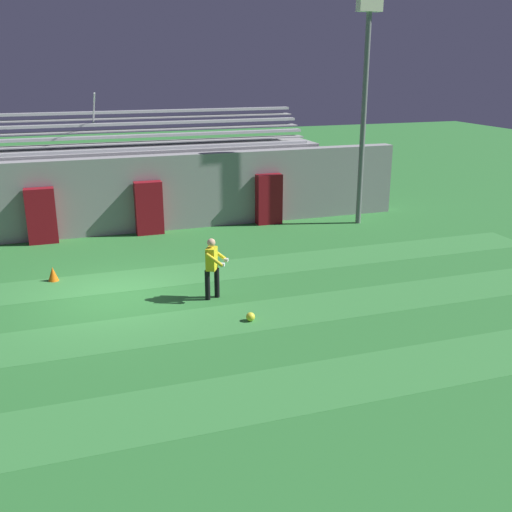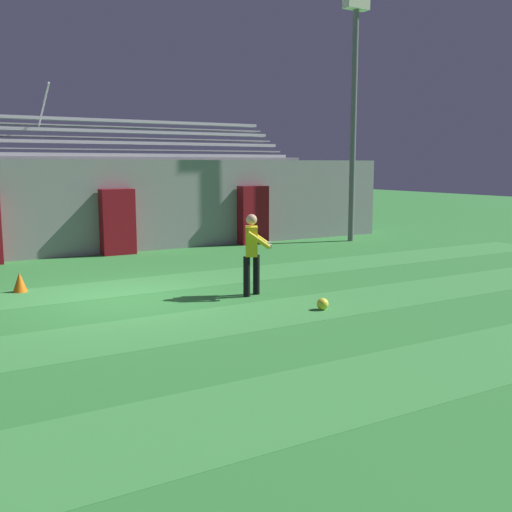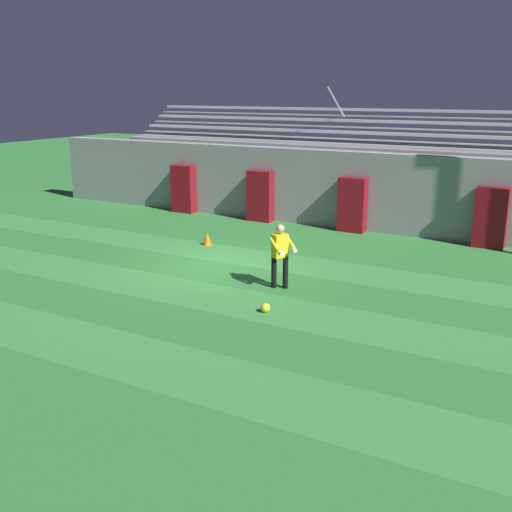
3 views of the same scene
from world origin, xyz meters
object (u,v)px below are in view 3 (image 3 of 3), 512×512
padding_pillar_far_right (490,218)px  goalkeeper (280,252)px  padding_pillar_gate_left (260,196)px  padding_pillar_far_left (183,189)px  traffic_cone (207,239)px  padding_pillar_gate_right (352,205)px  soccer_ball (265,308)px

padding_pillar_far_right → goalkeeper: padding_pillar_far_right is taller
padding_pillar_gate_left → padding_pillar_far_left: (-3.60, 0.00, 0.00)m
padding_pillar_far_left → traffic_cone: size_ratio=4.63×
traffic_cone → goalkeeper: bearing=-34.4°
padding_pillar_gate_right → padding_pillar_far_right: bearing=0.0°
padding_pillar_far_right → soccer_ball: bearing=-112.4°
goalkeeper → padding_pillar_far_left: bearing=138.9°
padding_pillar_gate_right → goalkeeper: size_ratio=1.16×
padding_pillar_gate_left → soccer_ball: bearing=-60.8°
padding_pillar_far_right → goalkeeper: (-4.05, -6.90, -0.02)m
padding_pillar_gate_left → padding_pillar_far_left: same height
padding_pillar_gate_left → soccer_ball: padding_pillar_gate_left is taller
traffic_cone → soccer_ball: bearing=-44.7°
goalkeeper → padding_pillar_gate_left: bearing=122.1°
padding_pillar_far_right → traffic_cone: 9.12m
goalkeeper → traffic_cone: goalkeeper is taller
goalkeeper → soccer_ball: goalkeeper is taller
padding_pillar_gate_right → traffic_cone: 5.43m
padding_pillar_gate_left → traffic_cone: size_ratio=4.63×
padding_pillar_far_right → goalkeeper: size_ratio=1.16×
padding_pillar_far_left → padding_pillar_far_right: 11.97m
padding_pillar_far_left → traffic_cone: bearing=-46.8°
soccer_ball → goalkeeper: bearing=105.9°
padding_pillar_gate_right → goalkeeper: 6.92m
soccer_ball → traffic_cone: bearing=135.3°
soccer_ball → padding_pillar_gate_left: bearing=119.2°
padding_pillar_gate_right → goalkeeper: bearing=-85.0°
padding_pillar_gate_left → goalkeeper: padding_pillar_gate_left is taller
padding_pillar_gate_left → traffic_cone: (0.26, -4.12, -0.76)m
padding_pillar_gate_right → soccer_ball: (1.09, -8.62, -0.86)m
padding_pillar_far_left → padding_pillar_gate_left: bearing=0.0°
padding_pillar_far_right → traffic_cone: bearing=-153.1°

